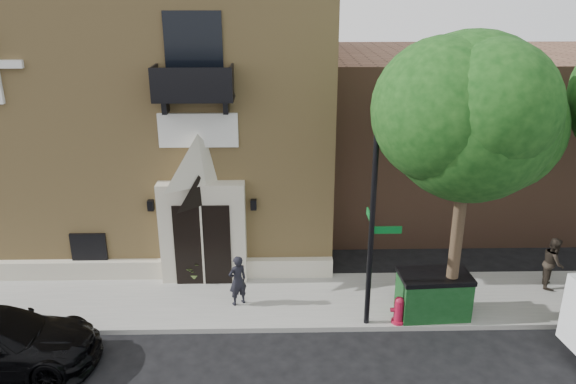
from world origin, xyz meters
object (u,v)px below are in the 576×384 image
street_sign (372,232)px  pedestrian_far (553,263)px  dumpster (433,294)px  pedestrian_near (238,280)px  fire_hydrant (399,310)px

street_sign → pedestrian_far: (5.90, 1.83, -1.91)m
street_sign → dumpster: (1.88, 0.36, -2.07)m
pedestrian_far → pedestrian_near: bearing=112.5°
street_sign → fire_hydrant: size_ratio=6.74×
fire_hydrant → pedestrian_far: (5.06, 1.88, 0.41)m
fire_hydrant → pedestrian_far: pedestrian_far is taller
street_sign → dumpster: street_sign is taller
fire_hydrant → pedestrian_far: size_ratio=0.50×
street_sign → pedestrian_near: 4.21m
street_sign → fire_hydrant: bearing=-2.9°
street_sign → pedestrian_far: bearing=17.2°
dumpster → pedestrian_near: (-5.47, 0.67, 0.12)m
dumpster → street_sign: bearing=-172.7°
fire_hydrant → pedestrian_near: 4.57m
fire_hydrant → dumpster: dumpster is taller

